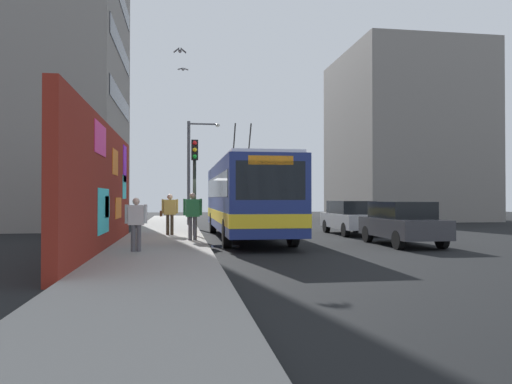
{
  "coord_description": "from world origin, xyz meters",
  "views": [
    {
      "loc": [
        -20.7,
        0.93,
        1.71
      ],
      "look_at": [
        -0.73,
        -2.14,
        1.96
      ],
      "focal_mm": 34.6,
      "sensor_mm": 36.0,
      "label": 1
    }
  ],
  "objects": [
    {
      "name": "city_bus",
      "position": [
        -0.25,
        -1.8,
        1.8
      ],
      "size": [
        11.39,
        2.59,
        5.02
      ],
      "color": "navy",
      "rests_on": "ground_plane"
    },
    {
      "name": "street_lamp",
      "position": [
        8.57,
        0.22,
        3.7
      ],
      "size": [
        0.44,
        1.93,
        6.11
      ],
      "color": "#4C4C51",
      "rests_on": "sidewalk_slab"
    },
    {
      "name": "flying_pigeons",
      "position": [
        2.55,
        0.89,
        8.13
      ],
      "size": [
        6.08,
        0.68,
        0.89
      ],
      "color": "gray"
    },
    {
      "name": "pedestrian_at_curb",
      "position": [
        -2.27,
        0.48,
        1.19
      ],
      "size": [
        0.24,
        0.7,
        1.76
      ],
      "color": "#595960",
      "rests_on": "sidewalk_slab"
    },
    {
      "name": "ground_plane",
      "position": [
        0.0,
        0.0,
        0.0
      ],
      "size": [
        80.0,
        80.0,
        0.0
      ],
      "primitive_type": "plane",
      "color": "black"
    },
    {
      "name": "building_far_right",
      "position": [
        17.02,
        -17.0,
        6.69
      ],
      "size": [
        11.52,
        9.99,
        13.38
      ],
      "color": "gray",
      "rests_on": "ground_plane"
    },
    {
      "name": "parked_car_dark_gray",
      "position": [
        -3.87,
        -7.0,
        0.83
      ],
      "size": [
        4.14,
        1.77,
        1.58
      ],
      "color": "#38383D",
      "rests_on": "ground_plane"
    },
    {
      "name": "traffic_light",
      "position": [
        -0.11,
        0.35,
        2.85
      ],
      "size": [
        0.49,
        0.28,
        4.0
      ],
      "color": "#2D382D",
      "rests_on": "sidewalk_slab"
    },
    {
      "name": "pedestrian_midblock",
      "position": [
        0.54,
        1.38,
        1.17
      ],
      "size": [
        0.23,
        0.76,
        1.73
      ],
      "color": "#3F3326",
      "rests_on": "sidewalk_slab"
    },
    {
      "name": "building_far_left",
      "position": [
        10.12,
        9.2,
        11.0
      ],
      "size": [
        11.19,
        9.32,
        22.0
      ],
      "color": "gray",
      "rests_on": "ground_plane"
    },
    {
      "name": "pedestrian_near_wall",
      "position": [
        -5.92,
        2.21,
        1.06
      ],
      "size": [
        0.22,
        0.64,
        1.57
      ],
      "color": "#595960",
      "rests_on": "sidewalk_slab"
    },
    {
      "name": "graffiti_wall",
      "position": [
        -4.59,
        3.35,
        2.03
      ],
      "size": [
        12.78,
        0.32,
        4.06
      ],
      "color": "maroon",
      "rests_on": "ground_plane"
    },
    {
      "name": "parked_car_silver",
      "position": [
        1.53,
        -7.0,
        0.83
      ],
      "size": [
        4.34,
        1.75,
        1.58
      ],
      "color": "#B7B7BC",
      "rests_on": "ground_plane"
    },
    {
      "name": "sidewalk_slab",
      "position": [
        0.0,
        1.6,
        0.07
      ],
      "size": [
        48.0,
        3.2,
        0.15
      ],
      "primitive_type": "cube",
      "color": "gray",
      "rests_on": "ground_plane"
    },
    {
      "name": "curbside_puddle",
      "position": [
        -3.22,
        -0.6,
        0.0
      ],
      "size": [
        1.13,
        1.13,
        0.0
      ],
      "primitive_type": "cylinder",
      "color": "black",
      "rests_on": "ground_plane"
    }
  ]
}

